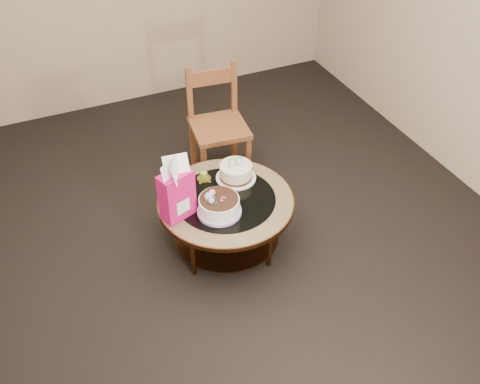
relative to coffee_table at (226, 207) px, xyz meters
name	(u,v)px	position (x,y,z in m)	size (l,w,h in m)	color
ground	(227,242)	(0.00, 0.00, -0.38)	(5.00, 5.00, 0.00)	black
room_walls	(223,63)	(0.00, 0.00, 1.16)	(4.52, 5.02, 2.61)	tan
coffee_table	(226,207)	(0.00, 0.00, 0.00)	(1.02, 1.02, 0.46)	#533017
decorated_cake	(219,206)	(-0.10, -0.12, 0.14)	(0.32, 0.32, 0.18)	#C29BDB
cream_cake	(236,172)	(0.17, 0.19, 0.14)	(0.31, 0.31, 0.20)	white
gift_bag	(176,189)	(-0.37, -0.03, 0.31)	(0.27, 0.23, 0.47)	#C51268
pillar_candle	(204,177)	(-0.07, 0.27, 0.11)	(0.11, 0.11, 0.08)	#DAC45A
dining_chair	(218,124)	(0.30, 0.88, 0.13)	(0.51, 0.51, 1.00)	brown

